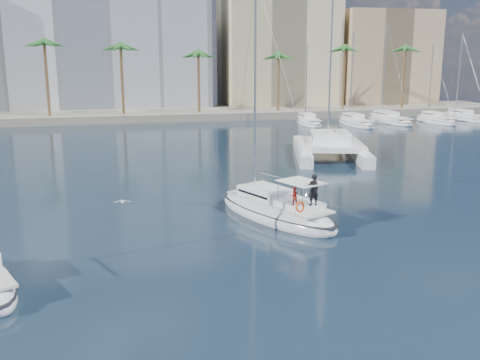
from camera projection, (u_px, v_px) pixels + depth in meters
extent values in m
plane|color=black|center=(261.00, 239.00, 29.25)|extent=(160.00, 160.00, 0.00)
cube|color=gray|center=(163.00, 114.00, 87.03)|extent=(120.00, 14.00, 1.20)
cube|color=silver|center=(85.00, 32.00, 92.78)|extent=(42.00, 16.00, 28.00)
cube|color=beige|center=(277.00, 55.00, 98.28)|extent=(20.00, 14.00, 20.00)
cube|color=tan|center=(381.00, 61.00, 100.99)|extent=(18.00, 12.00, 18.00)
cylinder|color=brown|center=(164.00, 87.00, 82.18)|extent=(0.44, 0.44, 10.50)
sphere|color=#256124|center=(163.00, 52.00, 81.00)|extent=(3.60, 3.60, 3.60)
cylinder|color=brown|center=(368.00, 84.00, 89.64)|extent=(0.44, 0.44, 10.50)
sphere|color=#256124|center=(369.00, 52.00, 88.46)|extent=(3.60, 3.60, 3.60)
ellipsoid|color=white|center=(276.00, 213.00, 32.94)|extent=(6.95, 10.41, 2.07)
ellipsoid|color=black|center=(276.00, 209.00, 32.88)|extent=(7.01, 10.51, 0.18)
cube|color=silver|center=(278.00, 202.00, 32.62)|extent=(5.10, 7.76, 0.12)
cube|color=white|center=(266.00, 192.00, 33.43)|extent=(3.28, 3.85, 0.60)
cube|color=black|center=(266.00, 192.00, 33.43)|extent=(3.14, 3.51, 0.14)
cylinder|color=#B7BABF|center=(255.00, 90.00, 32.93)|extent=(0.15, 0.15, 13.09)
cylinder|color=#B7BABF|center=(275.00, 176.00, 32.49)|extent=(1.73, 3.73, 0.11)
cube|color=white|center=(299.00, 204.00, 31.07)|extent=(2.74, 3.05, 0.36)
cube|color=white|center=(301.00, 182.00, 30.69)|extent=(2.74, 3.05, 0.04)
torus|color=silver|center=(311.00, 197.00, 30.17)|extent=(0.90, 0.44, 0.96)
torus|color=#FA400D|center=(300.00, 207.00, 29.22)|extent=(0.66, 0.43, 0.64)
imported|color=black|center=(313.00, 190.00, 30.00)|extent=(0.72, 0.53, 1.82)
imported|color=#B5291B|center=(294.00, 196.00, 30.20)|extent=(0.54, 0.43, 1.05)
cube|color=white|center=(302.00, 151.00, 53.53)|extent=(4.82, 13.10, 1.10)
cube|color=white|center=(357.00, 151.00, 53.25)|extent=(4.82, 13.10, 1.10)
cube|color=white|center=(331.00, 144.00, 52.57)|extent=(7.83, 8.69, 0.50)
cube|color=white|center=(330.00, 136.00, 53.06)|extent=(4.61, 4.84, 1.00)
cube|color=black|center=(330.00, 136.00, 53.05)|extent=(4.48, 4.33, 0.18)
cylinder|color=#B7BABF|center=(331.00, 50.00, 53.12)|extent=(0.18, 0.18, 17.72)
ellipsoid|color=silver|center=(123.00, 202.00, 32.37)|extent=(0.22, 0.41, 0.20)
sphere|color=silver|center=(122.00, 201.00, 32.55)|extent=(0.11, 0.11, 0.11)
cube|color=gray|center=(117.00, 202.00, 32.30)|extent=(0.48, 0.17, 0.11)
cube|color=gray|center=(127.00, 201.00, 32.43)|extent=(0.48, 0.17, 0.11)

